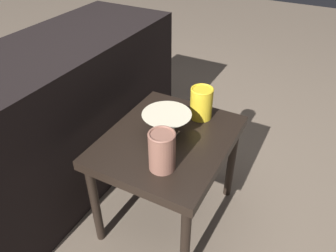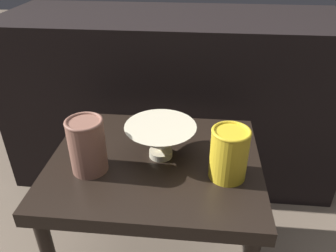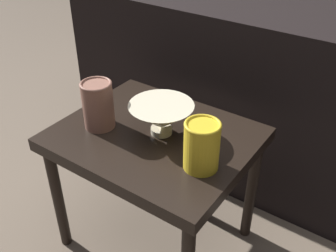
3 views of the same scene
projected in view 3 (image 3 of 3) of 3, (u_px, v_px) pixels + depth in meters
name	position (u px, v px, depth m)	size (l,w,h in m)	color
ground_plane	(157.00, 237.00, 1.43)	(8.00, 8.00, 0.00)	#6B5B4C
table	(155.00, 149.00, 1.21)	(0.58, 0.47, 0.46)	black
couch_backdrop	(240.00, 87.00, 1.63)	(1.37, 0.50, 0.71)	black
bowl	(161.00, 117.00, 1.15)	(0.19, 0.19, 0.10)	beige
vase_textured_left	(98.00, 104.00, 1.17)	(0.09, 0.09, 0.15)	brown
vase_colorful_right	(202.00, 145.00, 1.01)	(0.10, 0.10, 0.14)	gold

